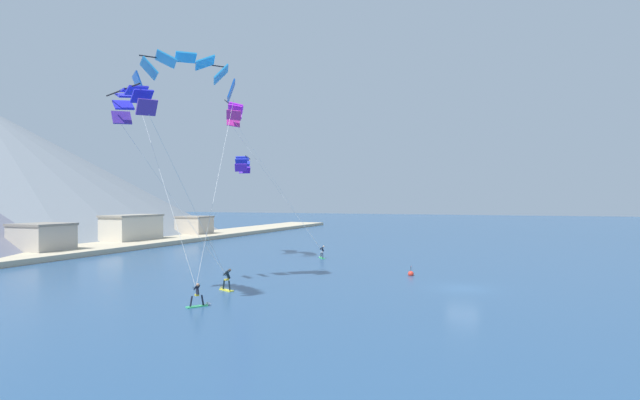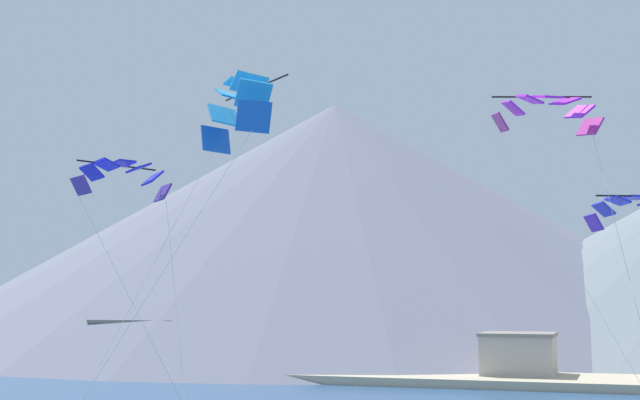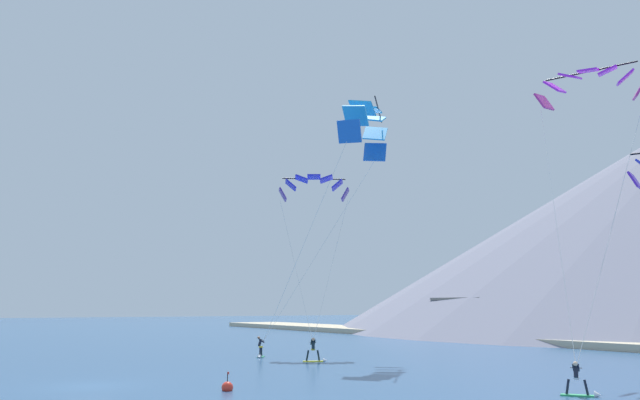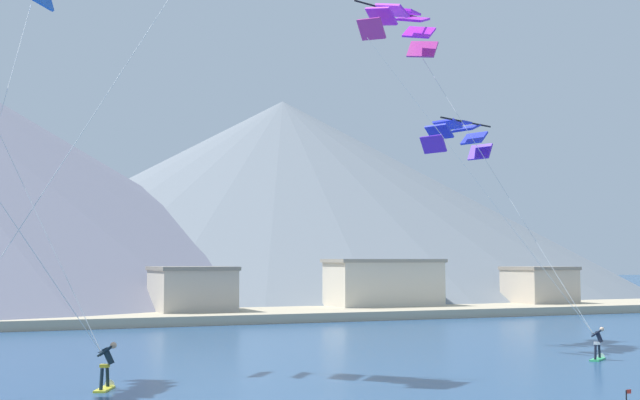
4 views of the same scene
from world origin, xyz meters
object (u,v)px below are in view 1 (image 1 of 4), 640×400
Objects in this scene: parafoil_kite_near_trail at (132,101)px; parafoil_kite_distant_high_outer at (243,163)px; kitesurfer_near_lead at (322,255)px; parafoil_kite_near_lead at (235,113)px; race_marker_buoy at (411,274)px; kitesurfer_mid_center at (200,299)px; parafoil_kite_mid_center at (186,71)px; kitesurfer_near_trail at (226,283)px.

parafoil_kite_near_trail is 29.35m from parafoil_kite_distant_high_outer.
kitesurfer_near_lead is 20.08m from parafoil_kite_near_lead.
race_marker_buoy is at bearing -39.35° from parafoil_kite_near_trail.
kitesurfer_mid_center is 0.31× the size of parafoil_kite_distant_high_outer.
kitesurfer_mid_center is at bearing -83.19° from parafoil_kite_near_trail.
kitesurfer_near_lead is at bearing 52.08° from race_marker_buoy.
kitesurfer_mid_center is 0.09× the size of parafoil_kite_mid_center.
race_marker_buoy is at bearing -53.19° from parafoil_kite_mid_center.
parafoil_kite_near_lead is at bearing -160.77° from parafoil_kite_distant_high_outer.
kitesurfer_near_lead is 28.73m from parafoil_kite_mid_center.
race_marker_buoy is (12.93, -12.36, -0.42)m from kitesurfer_near_trail.
kitesurfer_mid_center is at bearing -155.54° from parafoil_kite_distant_high_outer.
kitesurfer_near_trail is 26.04m from parafoil_kite_near_lead.
kitesurfer_mid_center is 21.63m from race_marker_buoy.
parafoil_kite_mid_center reaches higher than kitesurfer_near_lead.
parafoil_kite_distant_high_outer is at bearing 17.64° from parafoil_kite_mid_center.
parafoil_kite_distant_high_outer is at bearing 19.23° from parafoil_kite_near_lead.
parafoil_kite_near_lead is 0.95× the size of parafoil_kite_mid_center.
parafoil_kite_near_trail reaches higher than race_marker_buoy.
kitesurfer_near_lead is at bearing 4.39° from kitesurfer_mid_center.
parafoil_kite_distant_high_outer is (4.50, 1.57, -5.57)m from parafoil_kite_near_lead.
kitesurfer_mid_center is 19.53m from parafoil_kite_mid_center.
parafoil_kite_near_lead is 7.33m from parafoil_kite_distant_high_outer.
kitesurfer_near_lead is 0.91× the size of kitesurfer_near_trail.
parafoil_kite_near_lead is 17.60m from parafoil_kite_mid_center.
kitesurfer_near_trail reaches higher than race_marker_buoy.
kitesurfer_near_trail reaches higher than kitesurfer_mid_center.
parafoil_kite_near_trail is at bearing 174.25° from kitesurfer_near_lead.
parafoil_kite_mid_center is at bearing 170.87° from kitesurfer_near_lead.
parafoil_kite_near_trail is (-29.48, 2.97, 13.69)m from kitesurfer_near_lead.
parafoil_kite_near_trail is 13.39× the size of race_marker_buoy.
parafoil_kite_near_lead is at bearing 17.21° from parafoil_kite_mid_center.
kitesurfer_near_trail is 17.89m from race_marker_buoy.
kitesurfer_mid_center is 32.54m from parafoil_kite_distant_high_outer.
race_marker_buoy is at bearing -127.92° from kitesurfer_near_lead.
parafoil_kite_mid_center is at bearing 42.33° from kitesurfer_mid_center.
parafoil_kite_near_trail is 2.47× the size of parafoil_kite_distant_high_outer.
parafoil_kite_distant_high_outer is (-1.16, 10.39, 11.55)m from kitesurfer_near_lead.
kitesurfer_near_trail is 0.13× the size of parafoil_kite_near_trail.
parafoil_kite_distant_high_outer is (21.85, 10.97, 11.42)m from kitesurfer_near_trail.
kitesurfer_near_lead is at bearing 1.45° from kitesurfer_near_trail.
kitesurfer_mid_center reaches higher than race_marker_buoy.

